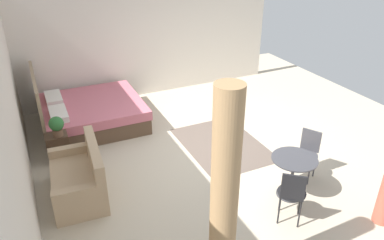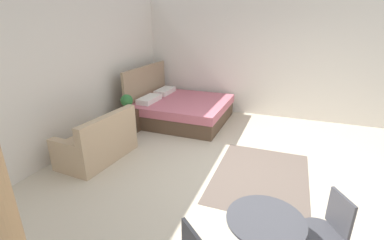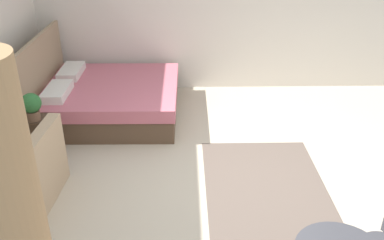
% 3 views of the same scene
% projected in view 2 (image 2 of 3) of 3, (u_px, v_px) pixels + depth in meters
% --- Properties ---
extents(ground_plane, '(9.20, 9.43, 0.02)m').
position_uv_depth(ground_plane, '(241.00, 173.00, 4.38)').
color(ground_plane, beige).
extents(wall_back, '(9.20, 0.12, 2.86)m').
position_uv_depth(wall_back, '(72.00, 72.00, 4.92)').
color(wall_back, silver).
rests_on(wall_back, ground).
extents(wall_right, '(0.12, 6.43, 2.86)m').
position_uv_depth(wall_right, '(269.00, 59.00, 6.60)').
color(wall_right, silver).
rests_on(wall_right, ground).
extents(area_rug, '(1.98, 1.43, 0.01)m').
position_uv_depth(area_rug, '(260.00, 177.00, 4.27)').
color(area_rug, '#66564C').
rests_on(area_rug, ground).
extents(bed, '(1.96, 2.09, 1.28)m').
position_uv_depth(bed, '(181.00, 109.00, 6.57)').
color(bed, brown).
rests_on(bed, ground).
extents(couch, '(1.38, 0.85, 0.86)m').
position_uv_depth(couch, '(99.00, 144.00, 4.74)').
color(couch, tan).
rests_on(couch, ground).
extents(nightstand, '(0.42, 0.39, 0.51)m').
position_uv_depth(nightstand, '(130.00, 121.00, 5.91)').
color(nightstand, '#473323').
rests_on(nightstand, ground).
extents(potted_plant, '(0.26, 0.26, 0.37)m').
position_uv_depth(potted_plant, '(127.00, 102.00, 5.65)').
color(potted_plant, brown).
rests_on(potted_plant, nightstand).
extents(balcony_table, '(0.70, 0.70, 0.69)m').
position_uv_depth(balcony_table, '(264.00, 237.00, 2.45)').
color(balcony_table, '#3F3F44').
rests_on(balcony_table, ground).
extents(cafe_chair_near_couch, '(0.54, 0.54, 0.84)m').
position_uv_depth(cafe_chair_near_couch, '(329.00, 226.00, 2.54)').
color(cafe_chair_near_couch, '#3F3F44').
rests_on(cafe_chair_near_couch, ground).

